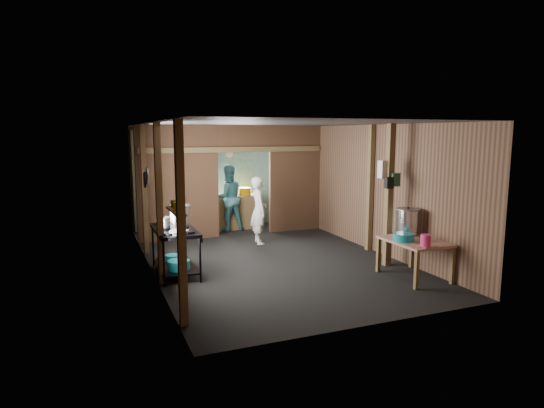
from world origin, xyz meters
name	(u,v)px	position (x,y,z in m)	size (l,w,h in m)	color
floor	(268,258)	(0.00, 0.00, 0.00)	(4.50, 7.00, 0.00)	black
ceiling	(268,124)	(0.00, 0.00, 2.60)	(4.50, 7.00, 0.00)	#302E2D
wall_back	(219,177)	(0.00, 3.50, 1.30)	(4.50, 0.00, 2.60)	brown
wall_front	(372,226)	(0.00, -3.50, 1.30)	(4.50, 0.00, 2.60)	brown
wall_left	(149,198)	(-2.25, 0.00, 1.30)	(0.00, 7.00, 2.60)	brown
wall_right	(367,187)	(2.25, 0.00, 1.30)	(0.00, 7.00, 2.60)	brown
partition_left	(178,184)	(-1.32, 2.20, 1.30)	(1.85, 0.10, 2.60)	brown
partition_right	(295,179)	(1.57, 2.20, 1.30)	(1.35, 0.10, 2.60)	brown
partition_header	(244,139)	(0.25, 2.20, 2.30)	(1.30, 0.10, 0.60)	brown
turquoise_panel	(220,179)	(0.00, 3.44, 1.25)	(4.40, 0.06, 2.50)	#77BBBB
back_counter	(237,212)	(0.30, 2.95, 0.42)	(1.20, 0.50, 0.85)	brown
wall_clock	(229,154)	(0.25, 3.40, 1.90)	(0.20, 0.20, 0.03)	silver
post_left_a	(181,225)	(-2.18, -2.60, 1.30)	(0.10, 0.12, 2.60)	brown
post_left_b	(159,205)	(-2.18, -0.80, 1.30)	(0.10, 0.12, 2.60)	brown
post_left_c	(144,190)	(-2.18, 1.20, 1.30)	(0.10, 0.12, 2.60)	brown
post_right	(370,188)	(2.18, -0.20, 1.30)	(0.10, 0.12, 2.60)	brown
post_free	(389,196)	(1.85, -1.30, 1.30)	(0.12, 0.12, 2.60)	brown
cross_beam	(234,150)	(0.00, 2.15, 2.05)	(4.40, 0.12, 0.12)	brown
pan_lid_big	(147,176)	(-2.21, 0.40, 1.65)	(0.34, 0.34, 0.03)	slate
pan_lid_small	(145,180)	(-2.21, 0.80, 1.55)	(0.30, 0.30, 0.03)	black
wall_shelf	(176,211)	(-2.15, -2.10, 1.40)	(0.14, 0.80, 0.03)	brown
jar_white	(179,209)	(-2.15, -2.35, 1.47)	(0.07, 0.07, 0.10)	silver
jar_yellow	(176,206)	(-2.15, -2.10, 1.47)	(0.08, 0.08, 0.10)	#BF8001
jar_green	(173,204)	(-2.15, -1.88, 1.47)	(0.06, 0.06, 0.10)	#1F472C
bag_white	(385,169)	(1.80, -1.22, 1.78)	(0.22, 0.15, 0.32)	silver
bag_green	(395,180)	(1.92, -1.36, 1.60)	(0.16, 0.12, 0.24)	#1F472C
bag_black	(389,183)	(1.78, -1.38, 1.55)	(0.14, 0.10, 0.20)	black
gas_range	(175,251)	(-1.88, -0.38, 0.40)	(0.70, 1.36, 0.80)	black
prep_table	(414,259)	(1.83, -2.10, 0.32)	(0.80, 1.10, 0.65)	tan
stove_pot_large	(180,215)	(-1.71, 0.00, 0.97)	(0.36, 0.36, 0.36)	silver
stove_pot_med	(164,223)	(-2.05, -0.29, 0.89)	(0.25, 0.25, 0.22)	silver
stove_saucepan	(160,222)	(-2.05, 0.10, 0.85)	(0.15, 0.15, 0.10)	silver
frying_pan	(179,232)	(-1.88, -0.80, 0.83)	(0.32, 0.54, 0.07)	slate
blue_tub_front	(179,265)	(-1.88, -0.66, 0.23)	(0.38, 0.38, 0.16)	teal
blue_tub_back	(173,258)	(-1.88, -0.08, 0.21)	(0.27, 0.27, 0.11)	teal
stock_pot	(408,222)	(1.99, -1.68, 0.87)	(0.42, 0.42, 0.49)	silver
wash_basin	(403,237)	(1.62, -2.06, 0.71)	(0.34, 0.34, 0.13)	teal
pink_bucket	(426,240)	(1.71, -2.50, 0.75)	(0.16, 0.16, 0.19)	#DA316E
knife	(431,247)	(1.72, -2.61, 0.66)	(0.30, 0.04, 0.01)	silver
yellow_tub	(244,191)	(0.49, 2.95, 0.95)	(0.35, 0.35, 0.20)	#BF8001
red_cup	(228,193)	(0.05, 2.95, 0.93)	(0.13, 0.13, 0.15)	#AF001A
cook	(259,210)	(0.25, 1.20, 0.74)	(0.54, 0.36, 1.49)	silver
worker_back	(228,198)	(0.00, 2.76, 0.83)	(0.81, 0.63, 1.66)	teal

